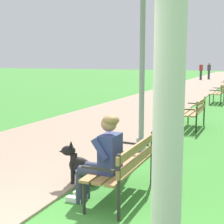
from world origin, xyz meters
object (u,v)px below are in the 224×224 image
at_px(person_seated_on_near_bench, 103,156).
at_px(litter_bin, 169,129).
at_px(dog_black, 84,169).
at_px(pedestrian_further_distant, 209,71).
at_px(lamp_post_near, 142,60).
at_px(pedestrian_distant, 201,71).
at_px(park_bench_far, 219,92).
at_px(park_bench_near, 125,164).
at_px(park_bench_mid, 194,110).

xyz_separation_m(person_seated_on_near_bench, litter_bin, (-0.02, 3.72, -0.33)).
bearing_deg(dog_black, pedestrian_further_distant, 94.18).
distance_m(dog_black, lamp_post_near, 2.82).
distance_m(person_seated_on_near_bench, pedestrian_distant, 30.28).
bearing_deg(park_bench_far, park_bench_near, -89.96).
relative_size(person_seated_on_near_bench, dog_black, 1.63).
distance_m(park_bench_far, litter_bin, 8.36).
bearing_deg(park_bench_mid, pedestrian_distant, 98.50).
xyz_separation_m(litter_bin, pedestrian_distant, (-3.40, 26.36, 0.49)).
relative_size(person_seated_on_near_bench, pedestrian_further_distant, 0.76).
bearing_deg(person_seated_on_near_bench, park_bench_mid, 88.01).
xyz_separation_m(lamp_post_near, pedestrian_further_distant, (-2.46, 28.68, -1.12)).
distance_m(park_bench_mid, lamp_post_near, 3.43).
bearing_deg(person_seated_on_near_bench, park_bench_near, 56.29).
bearing_deg(pedestrian_distant, park_bench_far, -78.63).
height_order(park_bench_near, litter_bin, park_bench_near).
height_order(park_bench_near, lamp_post_near, lamp_post_near).
xyz_separation_m(park_bench_near, dog_black, (-0.79, 0.23, -0.25)).
bearing_deg(dog_black, litter_bin, 79.83).
distance_m(litter_bin, pedestrian_further_distant, 27.89).
height_order(litter_bin, pedestrian_distant, pedestrian_distant).
bearing_deg(lamp_post_near, pedestrian_distant, 96.35).
distance_m(park_bench_mid, litter_bin, 2.12).
xyz_separation_m(park_bench_near, pedestrian_further_distant, (-3.05, 31.15, 0.33)).
bearing_deg(park_bench_near, person_seated_on_near_bench, -123.71).
height_order(park_bench_near, dog_black, park_bench_near).
relative_size(park_bench_near, dog_black, 1.95).
bearing_deg(park_bench_mid, park_bench_far, 90.02).
xyz_separation_m(dog_black, pedestrian_further_distant, (-2.26, 30.92, 0.58)).
distance_m(person_seated_on_near_bench, dog_black, 0.90).
distance_m(park_bench_mid, person_seated_on_near_bench, 5.83).
relative_size(dog_black, lamp_post_near, 0.20).
bearing_deg(park_bench_far, litter_bin, -91.49).
height_order(lamp_post_near, pedestrian_further_distant, lamp_post_near).
bearing_deg(park_bench_near, pedestrian_further_distant, 95.60).
relative_size(park_bench_far, dog_black, 1.95).
bearing_deg(litter_bin, pedestrian_further_distant, 95.83).
relative_size(lamp_post_near, litter_bin, 5.41).
relative_size(park_bench_mid, pedestrian_further_distant, 0.91).
bearing_deg(park_bench_mid, person_seated_on_near_bench, -91.99).
bearing_deg(park_bench_mid, dog_black, -98.50).
relative_size(person_seated_on_near_bench, litter_bin, 1.79).
relative_size(park_bench_near, person_seated_on_near_bench, 1.20).
distance_m(park_bench_near, litter_bin, 3.42).
bearing_deg(park_bench_mid, pedestrian_further_distant, 96.79).
height_order(dog_black, litter_bin, dog_black).
bearing_deg(litter_bin, dog_black, -100.17).
bearing_deg(pedestrian_further_distant, dog_black, -85.82).
height_order(dog_black, pedestrian_distant, pedestrian_distant).
bearing_deg(dog_black, park_bench_far, 86.09).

